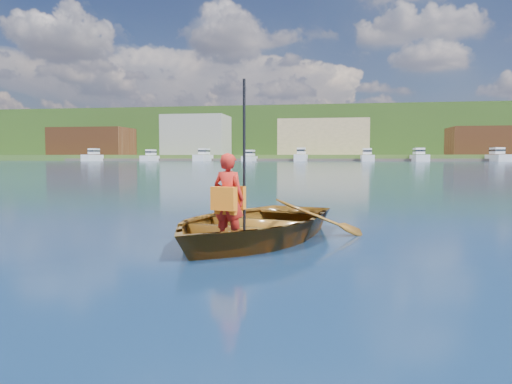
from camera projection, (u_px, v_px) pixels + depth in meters
The scene contains 8 objects.
ground at pixel (327, 234), 7.95m from camera, with size 600.00×600.00×0.00m.
rowboat at pixel (251, 224), 7.31m from camera, with size 3.75×4.46×0.79m.
child_paddler at pixel (229, 198), 6.42m from camera, with size 0.49×0.42×2.13m.
shoreline at pixel (339, 138), 240.09m from camera, with size 400.00×140.00×22.00m.
dock at pixel (302, 160), 155.40m from camera, with size 160.05×7.53×0.80m.
waterfront_buildings at pixel (316, 138), 171.06m from camera, with size 202.00×16.00×14.00m.
marina_yachts at pixel (333, 157), 149.16m from camera, with size 142.81×13.34×4.33m.
hillside_trees at pixel (385, 120), 244.68m from camera, with size 295.94×76.07×24.68m.
Camera 1 is at (0.17, -7.96, 1.22)m, focal length 35.00 mm.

